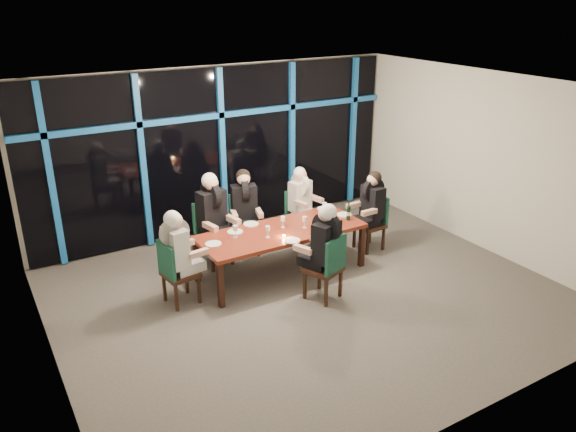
{
  "coord_description": "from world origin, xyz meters",
  "views": [
    {
      "loc": [
        -3.98,
        -6.06,
        4.18
      ],
      "look_at": [
        0.0,
        0.6,
        1.05
      ],
      "focal_mm": 35.0,
      "sensor_mm": 36.0,
      "label": 1
    }
  ],
  "objects": [
    {
      "name": "plate_end_left",
      "position": [
        -1.11,
        0.85,
        0.76
      ],
      "size": [
        0.24,
        0.24,
        0.01
      ],
      "primitive_type": "cylinder",
      "color": "white",
      "rests_on": "dining_table"
    },
    {
      "name": "window_wall",
      "position": [
        0.01,
        2.93,
        1.55
      ],
      "size": [
        6.86,
        0.43,
        2.94
      ],
      "color": "black",
      "rests_on": "ground"
    },
    {
      "name": "chair_far_left",
      "position": [
        -0.78,
        1.73,
        0.59
      ],
      "size": [
        0.57,
        0.57,
        1.05
      ],
      "rotation": [
        0.0,
        0.0,
        0.19
      ],
      "color": "black",
      "rests_on": "ground"
    },
    {
      "name": "wine_glass_c",
      "position": [
        0.35,
        0.69,
        0.89
      ],
      "size": [
        0.07,
        0.07,
        0.19
      ],
      "color": "silver",
      "rests_on": "dining_table"
    },
    {
      "name": "room",
      "position": [
        0.0,
        0.0,
        2.02
      ],
      "size": [
        7.04,
        7.0,
        3.02
      ],
      "color": "#5B5650",
      "rests_on": "ground"
    },
    {
      "name": "plate_far_mid",
      "position": [
        -0.3,
        1.23,
        0.76
      ],
      "size": [
        0.24,
        0.24,
        0.01
      ],
      "primitive_type": "cylinder",
      "color": "white",
      "rests_on": "dining_table"
    },
    {
      "name": "plate_end_right",
      "position": [
        1.19,
        0.8,
        0.76
      ],
      "size": [
        0.24,
        0.24,
        0.01
      ],
      "primitive_type": "cylinder",
      "color": "white",
      "rests_on": "dining_table"
    },
    {
      "name": "wine_glass_d",
      "position": [
        -0.73,
        0.91,
        0.89
      ],
      "size": [
        0.07,
        0.07,
        0.19
      ],
      "color": "silver",
      "rests_on": "dining_table"
    },
    {
      "name": "wine_bottle",
      "position": [
        1.13,
        0.6,
        0.87
      ],
      "size": [
        0.07,
        0.07,
        0.3
      ],
      "rotation": [
        0.0,
        0.0,
        0.09
      ],
      "color": "black",
      "rests_on": "dining_table"
    },
    {
      "name": "water_pitcher",
      "position": [
        0.77,
        0.52,
        0.85
      ],
      "size": [
        0.12,
        0.1,
        0.19
      ],
      "rotation": [
        0.0,
        0.0,
        -0.27
      ],
      "color": "silver",
      "rests_on": "dining_table"
    },
    {
      "name": "chair_far_right",
      "position": [
        0.94,
        1.82,
        0.51
      ],
      "size": [
        0.5,
        0.5,
        0.92
      ],
      "rotation": [
        0.0,
        0.0,
        0.2
      ],
      "color": "black",
      "rests_on": "ground"
    },
    {
      "name": "tea_light",
      "position": [
        -0.1,
        0.55,
        0.76
      ],
      "size": [
        0.05,
        0.05,
        0.03
      ],
      "primitive_type": "cylinder",
      "color": "#F39948",
      "rests_on": "dining_table"
    },
    {
      "name": "diner_far_right",
      "position": [
        0.96,
        1.74,
        0.88
      ],
      "size": [
        0.5,
        0.61,
        0.9
      ],
      "rotation": [
        0.0,
        0.0,
        0.2
      ],
      "color": "silver",
      "rests_on": "ground"
    },
    {
      "name": "diner_near_mid",
      "position": [
        0.14,
        -0.16,
        0.96
      ],
      "size": [
        0.62,
        0.69,
        0.98
      ],
      "rotation": [
        0.0,
        0.0,
        3.51
      ],
      "color": "black",
      "rests_on": "ground"
    },
    {
      "name": "chair_end_right",
      "position": [
        1.84,
        0.82,
        0.53
      ],
      "size": [
        0.46,
        0.46,
        0.95
      ],
      "rotation": [
        0.0,
        0.0,
        4.74
      ],
      "color": "black",
      "rests_on": "ground"
    },
    {
      "name": "diner_far_mid",
      "position": [
        -0.14,
        1.77,
        0.96
      ],
      "size": [
        0.59,
        0.68,
        0.98
      ],
      "rotation": [
        0.0,
        0.0,
        -0.29
      ],
      "color": "black",
      "rests_on": "ground"
    },
    {
      "name": "diner_far_left",
      "position": [
        -0.76,
        1.64,
        1.0
      ],
      "size": [
        0.58,
        0.7,
        1.03
      ],
      "rotation": [
        0.0,
        0.0,
        0.19
      ],
      "color": "black",
      "rests_on": "ground"
    },
    {
      "name": "wine_glass_b",
      "position": [
        0.07,
        0.87,
        0.88
      ],
      "size": [
        0.07,
        0.07,
        0.18
      ],
      "color": "silver",
      "rests_on": "dining_table"
    },
    {
      "name": "plate_near_mid",
      "position": [
        -0.07,
        0.37,
        0.76
      ],
      "size": [
        0.24,
        0.24,
        0.01
      ],
      "primitive_type": "cylinder",
      "color": "white",
      "rests_on": "dining_table"
    },
    {
      "name": "wine_glass_a",
      "position": [
        -0.32,
        0.66,
        0.88
      ],
      "size": [
        0.07,
        0.07,
        0.18
      ],
      "color": "silver",
      "rests_on": "dining_table"
    },
    {
      "name": "plate_far_left",
      "position": [
        -0.65,
        1.09,
        0.76
      ],
      "size": [
        0.24,
        0.24,
        0.01
      ],
      "primitive_type": "cylinder",
      "color": "white",
      "rests_on": "dining_table"
    },
    {
      "name": "diner_end_left",
      "position": [
        -1.67,
        0.77,
        0.93
      ],
      "size": [
        0.63,
        0.52,
        0.95
      ],
      "rotation": [
        0.0,
        0.0,
        1.71
      ],
      "color": "black",
      "rests_on": "ground"
    },
    {
      "name": "chair_end_left",
      "position": [
        -1.75,
        0.76,
        0.54
      ],
      "size": [
        0.51,
        0.51,
        0.97
      ],
      "rotation": [
        0.0,
        0.0,
        1.71
      ],
      "color": "black",
      "rests_on": "ground"
    },
    {
      "name": "wine_glass_e",
      "position": [
        0.95,
        1.01,
        0.89
      ],
      "size": [
        0.08,
        0.08,
        0.19
      ],
      "color": "white",
      "rests_on": "dining_table"
    },
    {
      "name": "plate_far_right",
      "position": [
        1.07,
        1.19,
        0.76
      ],
      "size": [
        0.24,
        0.24,
        0.01
      ],
      "primitive_type": "cylinder",
      "color": "white",
      "rests_on": "dining_table"
    },
    {
      "name": "chair_near_mid",
      "position": [
        0.17,
        -0.24,
        0.56
      ],
      "size": [
        0.6,
        0.6,
        1.0
      ],
      "rotation": [
        0.0,
        0.0,
        3.51
      ],
      "color": "black",
      "rests_on": "ground"
    },
    {
      "name": "diner_end_right",
      "position": [
        1.76,
        0.82,
        0.91
      ],
      "size": [
        0.6,
        0.48,
        0.93
      ],
      "rotation": [
        0.0,
        0.0,
        4.74
      ],
      "color": "black",
      "rests_on": "ground"
    },
    {
      "name": "chair_far_mid",
      "position": [
        -0.12,
        1.85,
        0.56
      ],
      "size": [
        0.58,
        0.58,
        1.0
      ],
      "rotation": [
        0.0,
        0.0,
        -0.29
      ],
      "color": "black",
      "rests_on": "ground"
    },
    {
      "name": "dining_table",
      "position": [
        0.0,
        0.8,
        0.68
      ],
      "size": [
        2.6,
        1.0,
        0.75
      ],
      "color": "maroon",
      "rests_on": "ground"
    }
  ]
}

